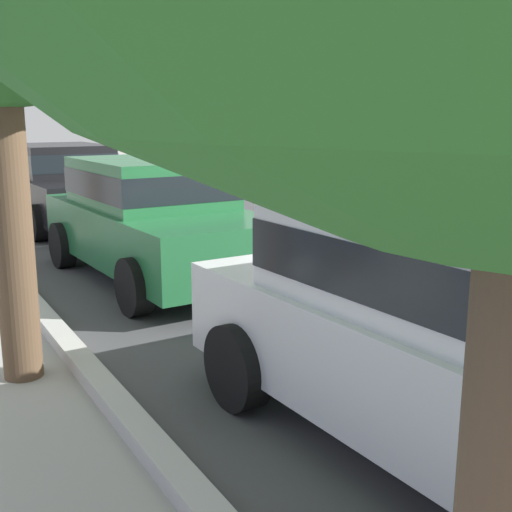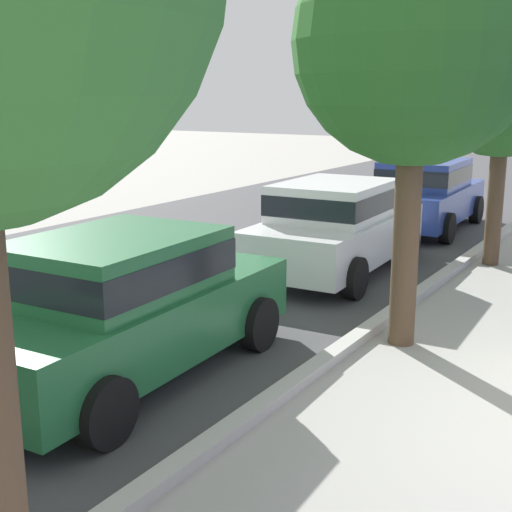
% 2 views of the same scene
% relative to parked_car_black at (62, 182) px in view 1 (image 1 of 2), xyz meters
% --- Properties ---
extents(street_surface, '(60.00, 9.00, 0.01)m').
position_rel_parked_car_black_xyz_m(street_surface, '(5.83, 2.90, -0.84)').
color(street_surface, '#424244').
rests_on(street_surface, ground).
extents(curb_stone, '(60.00, 0.20, 0.12)m').
position_rel_parked_car_black_xyz_m(curb_stone, '(5.83, -1.70, -0.78)').
color(curb_stone, '#B2AFA8').
rests_on(curb_stone, ground).
extents(parked_car_black, '(4.17, 2.06, 1.56)m').
position_rel_parked_car_black_xyz_m(parked_car_black, '(0.00, 0.00, 0.00)').
color(parked_car_black, black).
rests_on(parked_car_black, ground).
extents(parked_car_green, '(4.17, 2.06, 1.56)m').
position_rel_parked_car_black_xyz_m(parked_car_green, '(4.81, 0.00, 0.00)').
color(parked_car_green, '#236638').
rests_on(parked_car_green, ground).
extents(parked_car_white, '(4.17, 2.06, 1.56)m').
position_rel_parked_car_black_xyz_m(parked_car_white, '(9.98, 0.00, 0.00)').
color(parked_car_white, silver).
rests_on(parked_car_white, ground).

